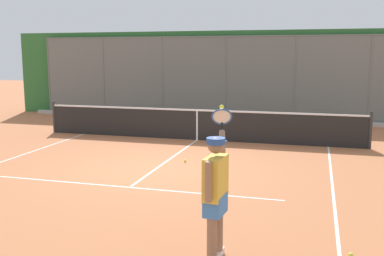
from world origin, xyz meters
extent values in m
plane|color=#B76B42|center=(0.00, 0.00, 0.00)|extent=(60.00, 60.00, 0.00)
cube|color=white|center=(0.00, 1.49, 0.00)|extent=(6.13, 0.05, 0.01)
cube|color=white|center=(-3.93, 1.02, 0.00)|extent=(0.05, 9.55, 0.01)
cube|color=white|center=(0.00, -1.13, 0.00)|extent=(0.05, 5.25, 0.01)
cylinder|color=slate|center=(-5.41, -8.28, 1.68)|extent=(0.07, 0.07, 3.37)
cylinder|color=slate|center=(-2.70, -8.28, 1.68)|extent=(0.07, 0.07, 3.37)
cylinder|color=slate|center=(0.00, -8.28, 1.68)|extent=(0.07, 0.07, 3.37)
cylinder|color=slate|center=(2.70, -8.28, 1.68)|extent=(0.07, 0.07, 3.37)
cylinder|color=slate|center=(5.41, -8.28, 1.68)|extent=(0.07, 0.07, 3.37)
cylinder|color=slate|center=(8.11, -8.28, 1.68)|extent=(0.07, 0.07, 3.37)
cylinder|color=slate|center=(0.00, -8.28, 3.33)|extent=(16.22, 0.05, 0.05)
cube|color=slate|center=(0.00, -8.28, 1.68)|extent=(16.22, 0.02, 3.37)
cube|color=#2D6B33|center=(0.00, -8.93, 1.79)|extent=(19.22, 0.90, 3.58)
cube|color=#ADADA8|center=(0.00, -8.10, 0.07)|extent=(17.22, 0.18, 0.15)
cylinder|color=#2D2D2D|center=(-5.04, -3.76, 0.54)|extent=(0.09, 0.09, 1.07)
cylinder|color=#2D2D2D|center=(5.04, -3.76, 0.54)|extent=(0.09, 0.09, 1.07)
cube|color=black|center=(0.00, -3.76, 0.46)|extent=(9.99, 0.02, 0.91)
cube|color=white|center=(0.00, -3.76, 0.94)|extent=(9.99, 0.04, 0.05)
cube|color=white|center=(0.00, -3.76, 0.46)|extent=(0.05, 0.04, 0.91)
cylinder|color=#8C664C|center=(-2.35, 4.31, 0.46)|extent=(0.13, 0.13, 0.75)
cube|color=silver|center=(-2.37, 4.06, 0.04)|extent=(0.13, 0.27, 0.09)
cylinder|color=#8C664C|center=(-2.37, 4.06, 0.46)|extent=(0.13, 0.13, 0.75)
cube|color=#3D7AC6|center=(-2.36, 4.18, 0.76)|extent=(0.25, 0.41, 0.26)
cube|color=gold|center=(-2.36, 4.18, 1.11)|extent=(0.25, 0.48, 0.54)
cylinder|color=#8C664C|center=(-2.34, 4.47, 1.13)|extent=(0.08, 0.08, 0.50)
cylinder|color=#8C664C|center=(-2.35, 3.74, 1.49)|extent=(0.16, 0.38, 0.28)
sphere|color=#8C664C|center=(-2.36, 4.18, 1.52)|extent=(0.21, 0.21, 0.21)
cylinder|color=#284C93|center=(-2.36, 4.18, 1.58)|extent=(0.26, 0.26, 0.08)
cube|color=#284C93|center=(-2.37, 4.07, 1.55)|extent=(0.19, 0.20, 0.02)
cylinder|color=black|center=(-2.30, 3.51, 1.64)|extent=(0.07, 0.17, 0.13)
torus|color=#28569E|center=(-2.26, 3.33, 1.77)|extent=(0.33, 0.24, 0.26)
cylinder|color=silver|center=(-2.26, 3.33, 1.77)|extent=(0.27, 0.19, 0.21)
sphere|color=#CCDB33|center=(-2.22, 3.16, 1.88)|extent=(0.07, 0.07, 0.07)
sphere|color=#CCDB33|center=(-0.47, -0.87, 0.03)|extent=(0.07, 0.07, 0.07)
sphere|color=#D6E042|center=(-4.07, 3.61, 0.03)|extent=(0.07, 0.07, 0.07)
camera|label=1|loc=(-3.54, 9.52, 2.64)|focal=41.98mm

